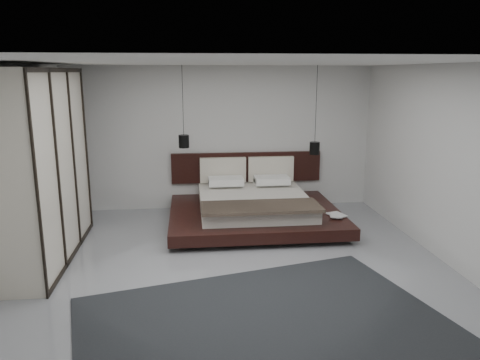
{
  "coord_description": "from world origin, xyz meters",
  "views": [
    {
      "loc": [
        -0.62,
        -6.16,
        2.68
      ],
      "look_at": [
        0.19,
        1.2,
        0.96
      ],
      "focal_mm": 35.0,
      "sensor_mm": 36.0,
      "label": 1
    }
  ],
  "objects": [
    {
      "name": "floor",
      "position": [
        0.0,
        0.0,
        0.0
      ],
      "size": [
        6.0,
        6.0,
        0.0
      ],
      "primitive_type": "plane",
      "color": "gray",
      "rests_on": "ground"
    },
    {
      "name": "ceiling",
      "position": [
        0.0,
        0.0,
        2.8
      ],
      "size": [
        6.0,
        6.0,
        0.0
      ],
      "primitive_type": "plane",
      "rotation": [
        3.14,
        0.0,
        0.0
      ],
      "color": "white",
      "rests_on": "wall_back"
    },
    {
      "name": "wall_back",
      "position": [
        0.0,
        3.0,
        1.4
      ],
      "size": [
        6.0,
        0.0,
        6.0
      ],
      "primitive_type": "plane",
      "rotation": [
        1.57,
        0.0,
        0.0
      ],
      "color": "silver",
      "rests_on": "floor"
    },
    {
      "name": "wall_front",
      "position": [
        0.0,
        -3.0,
        1.4
      ],
      "size": [
        6.0,
        0.0,
        6.0
      ],
      "primitive_type": "plane",
      "rotation": [
        -1.57,
        0.0,
        0.0
      ],
      "color": "silver",
      "rests_on": "floor"
    },
    {
      "name": "wall_left",
      "position": [
        -3.0,
        0.0,
        1.4
      ],
      "size": [
        0.0,
        6.0,
        6.0
      ],
      "primitive_type": "plane",
      "rotation": [
        1.57,
        0.0,
        1.57
      ],
      "color": "silver",
      "rests_on": "floor"
    },
    {
      "name": "wall_right",
      "position": [
        3.0,
        0.0,
        1.4
      ],
      "size": [
        0.0,
        6.0,
        6.0
      ],
      "primitive_type": "plane",
      "rotation": [
        1.57,
        0.0,
        -1.57
      ],
      "color": "silver",
      "rests_on": "floor"
    },
    {
      "name": "lattice_screen",
      "position": [
        -2.95,
        2.45,
        1.3
      ],
      "size": [
        0.05,
        0.9,
        2.6
      ],
      "primitive_type": "cube",
      "color": "black",
      "rests_on": "floor"
    },
    {
      "name": "bed",
      "position": [
        0.51,
        1.9,
        0.3
      ],
      "size": [
        2.99,
        2.48,
        1.11
      ],
      "color": "black",
      "rests_on": "floor"
    },
    {
      "name": "book_lower",
      "position": [
        1.74,
        1.22,
        0.29
      ],
      "size": [
        0.33,
        0.38,
        0.03
      ],
      "primitive_type": "imported",
      "rotation": [
        0.0,
        0.0,
        0.3
      ],
      "color": "#99724C",
      "rests_on": "bed"
    },
    {
      "name": "book_upper",
      "position": [
        1.72,
        1.18,
        0.32
      ],
      "size": [
        0.28,
        0.33,
        0.02
      ],
      "primitive_type": "imported",
      "rotation": [
        0.0,
        0.0,
        -0.29
      ],
      "color": "#99724C",
      "rests_on": "book_lower"
    },
    {
      "name": "pendant_left",
      "position": [
        -0.71,
        2.39,
        1.44
      ],
      "size": [
        0.19,
        0.19,
        1.48
      ],
      "color": "black",
      "rests_on": "ceiling"
    },
    {
      "name": "pendant_right",
      "position": [
        1.74,
        2.39,
        1.27
      ],
      "size": [
        0.19,
        0.19,
        1.65
      ],
      "color": "black",
      "rests_on": "ceiling"
    },
    {
      "name": "wardrobe",
      "position": [
        -2.7,
        0.64,
        1.37
      ],
      "size": [
        0.66,
        2.78,
        2.73
      ],
      "color": "beige",
      "rests_on": "floor"
    },
    {
      "name": "rug",
      "position": [
        0.16,
        -1.7,
        0.01
      ],
      "size": [
        4.49,
        3.66,
        0.02
      ],
      "primitive_type": "cube",
      "rotation": [
        0.0,
        0.0,
        0.24
      ],
      "color": "black",
      "rests_on": "floor"
    }
  ]
}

